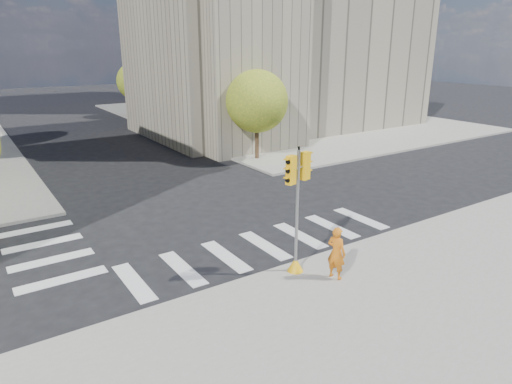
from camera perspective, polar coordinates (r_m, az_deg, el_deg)
ground at (r=20.02m, az=-1.93°, el=-4.63°), size 160.00×160.00×0.00m
sidewalk_near at (r=13.17m, az=25.74°, el=-19.40°), size 30.00×14.00×0.15m
sidewalk_far_right at (r=51.78m, az=1.87°, el=9.50°), size 28.00×40.00×0.15m
civic_building at (r=43.06m, az=2.49°, el=17.38°), size 26.00×16.00×19.39m
tree_re_near at (r=31.16m, az=0.12°, el=11.26°), size 4.20×4.20×6.16m
tree_re_mid at (r=41.61m, az=-9.31°, el=13.14°), size 4.60×4.60×6.66m
tree_re_far at (r=52.78m, az=-14.85°, el=13.23°), size 4.00×4.00×5.88m
lamp_near at (r=34.74m, az=-2.92°, el=12.81°), size 0.35×0.18×8.11m
lamp_far at (r=47.30m, az=-11.87°, el=13.82°), size 0.35×0.18×8.11m
traffic_signal at (r=15.45m, az=5.11°, el=-3.62°), size 1.08×0.56×4.43m
photographer at (r=15.56m, az=10.01°, el=-7.50°), size 0.61×0.77×1.84m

